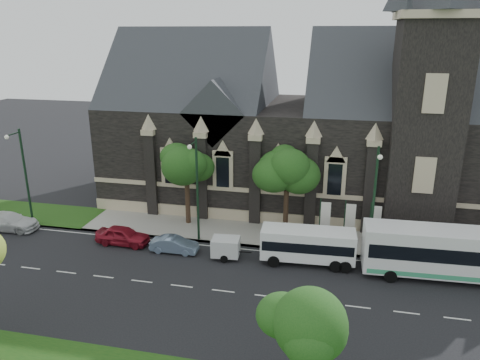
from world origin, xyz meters
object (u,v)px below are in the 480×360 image
(tour_coach, at_px, (456,253))
(street_lamp_near, at_px, (374,197))
(shuttle_bus, at_px, (308,244))
(car_far_red, at_px, (123,235))
(car_far_white, at_px, (9,221))
(sedan, at_px, (174,245))
(banner_flag_left, at_px, (323,217))
(street_lamp_mid, at_px, (196,185))
(tree_walk_right, at_px, (290,169))
(banner_flag_right, at_px, (373,221))
(street_lamp_far, at_px, (24,172))
(banner_flag_center, at_px, (348,219))
(tree_walk_left, at_px, (189,164))
(box_trailer, at_px, (226,247))
(tree_park_east, at_px, (306,328))

(tour_coach, bearing_deg, street_lamp_near, 159.40)
(street_lamp_near, xyz_separation_m, shuttle_bus, (-4.67, -1.76, -3.53))
(car_far_red, bearing_deg, car_far_white, 88.78)
(tour_coach, relative_size, sedan, 3.32)
(street_lamp_near, height_order, car_far_red, street_lamp_near)
(banner_flag_left, distance_m, sedan, 12.42)
(street_lamp_mid, bearing_deg, tree_walk_right, 26.65)
(banner_flag_right, relative_size, shuttle_bus, 0.56)
(street_lamp_far, height_order, banner_flag_center, street_lamp_far)
(tree_walk_right, height_order, banner_flag_center, tree_walk_right)
(street_lamp_mid, bearing_deg, tour_coach, -5.58)
(banner_flag_right, bearing_deg, street_lamp_mid, -172.40)
(street_lamp_far, bearing_deg, street_lamp_mid, 0.00)
(tree_walk_left, bearing_deg, box_trailer, -51.07)
(banner_flag_center, distance_m, car_far_white, 29.86)
(tour_coach, bearing_deg, street_lamp_far, 174.84)
(shuttle_bus, distance_m, box_trailer, 6.39)
(sedan, height_order, car_far_white, car_far_white)
(street_lamp_near, distance_m, box_trailer, 11.99)
(banner_flag_left, height_order, sedan, banner_flag_left)
(tree_walk_left, bearing_deg, banner_flag_center, -6.89)
(tree_walk_right, bearing_deg, box_trailer, -125.27)
(tour_coach, bearing_deg, shuttle_bus, 176.99)
(tree_walk_left, xyz_separation_m, banner_flag_center, (14.08, -1.70, -3.35))
(tree_walk_right, relative_size, banner_flag_right, 1.95)
(sedan, bearing_deg, tree_walk_right, -56.43)
(banner_flag_right, bearing_deg, shuttle_bus, -143.51)
(tree_park_east, distance_m, banner_flag_left, 18.46)
(tree_park_east, xyz_separation_m, street_lamp_mid, (-10.18, 16.42, 0.49))
(tree_walk_left, distance_m, shuttle_bus, 13.03)
(banner_flag_center, height_order, shuttle_bus, banner_flag_center)
(tree_park_east, bearing_deg, street_lamp_mid, 121.79)
(banner_flag_right, height_order, sedan, banner_flag_right)
(tree_walk_right, height_order, sedan, tree_walk_right)
(street_lamp_near, bearing_deg, tree_walk_left, 167.13)
(street_lamp_near, xyz_separation_m, street_lamp_far, (-30.00, 0.00, 0.00))
(banner_flag_left, height_order, tour_coach, banner_flag_left)
(street_lamp_near, height_order, car_far_white, street_lamp_near)
(box_trailer, relative_size, car_far_red, 0.70)
(street_lamp_near, bearing_deg, sedan, -171.68)
(street_lamp_far, distance_m, car_far_white, 4.71)
(street_lamp_far, height_order, car_far_white, street_lamp_far)
(car_far_white, bearing_deg, street_lamp_near, -91.55)
(tree_park_east, relative_size, tree_walk_left, 0.82)
(tree_walk_right, distance_m, tree_walk_left, 9.01)
(tree_walk_right, bearing_deg, car_far_red, -157.79)
(car_far_red, bearing_deg, banner_flag_center, -77.08)
(street_lamp_mid, height_order, banner_flag_right, street_lamp_mid)
(tour_coach, distance_m, sedan, 21.10)
(tree_park_east, height_order, tour_coach, tree_park_east)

